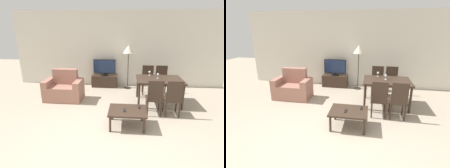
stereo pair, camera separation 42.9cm
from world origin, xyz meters
The scene contains 16 objects.
ground_plane centered at (0.00, 0.00, 0.00)m, with size 18.00×18.00×0.00m, color tan.
wall_back centered at (0.00, 3.89, 1.35)m, with size 7.72×0.06×2.70m.
armchair centered at (-1.55, 2.31, 0.32)m, with size 1.11×0.67×0.91m.
tv_stand centered at (-0.49, 3.64, 0.22)m, with size 0.93×0.37×0.43m.
tv centered at (-0.49, 3.63, 0.73)m, with size 0.80×0.28×0.58m.
coffee_table centered at (0.37, 0.91, 0.35)m, with size 0.82×0.63×0.40m.
dining_table centered at (1.25, 2.27, 0.65)m, with size 1.27×0.95×0.73m.
dining_chair_near centered at (1.03, 1.48, 0.51)m, with size 0.40×0.40×0.93m.
dining_chair_far centered at (1.47, 3.06, 0.51)m, with size 0.40×0.40×0.93m.
dining_chair_near_right centered at (1.47, 1.48, 0.51)m, with size 0.40×0.40×0.93m.
dining_chair_far_left centered at (1.03, 3.06, 0.51)m, with size 0.40×0.40×0.93m.
floor_lamp centered at (0.37, 3.52, 1.35)m, with size 0.38×0.38×1.55m.
remote_primary centered at (0.63, 1.06, 0.41)m, with size 0.04×0.15×0.02m.
remote_secondary centered at (0.30, 0.87, 0.41)m, with size 0.04×0.15×0.02m.
wine_glass_left centered at (1.01, 2.60, 0.84)m, with size 0.07×0.07×0.15m.
wine_glass_center centered at (1.21, 2.32, 0.84)m, with size 0.07×0.07×0.15m.
Camera 2 is at (0.77, -2.50, 2.09)m, focal length 28.00 mm.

